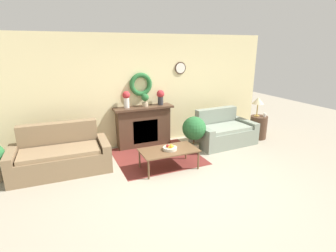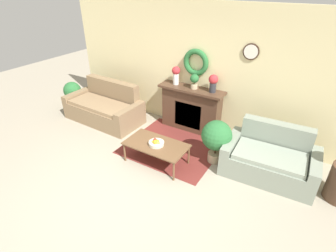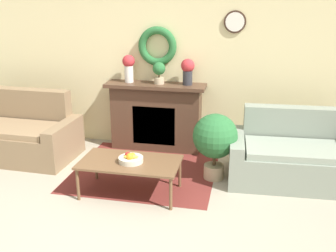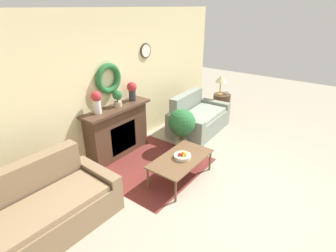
% 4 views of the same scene
% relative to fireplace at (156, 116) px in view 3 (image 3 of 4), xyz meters
% --- Properties ---
extents(ground_plane, '(16.00, 16.00, 0.00)m').
position_rel_fireplace_xyz_m(ground_plane, '(0.13, -2.42, -0.51)').
color(ground_plane, '#9E937F').
extents(floor_rug, '(1.85, 1.73, 0.01)m').
position_rel_fireplace_xyz_m(floor_rug, '(0.04, -0.81, -0.50)').
color(floor_rug, maroon).
rests_on(floor_rug, ground_plane).
extents(wall_back, '(6.80, 0.18, 2.70)m').
position_rel_fireplace_xyz_m(wall_back, '(0.13, 0.20, 0.85)').
color(wall_back, beige).
rests_on(wall_back, ground_plane).
extents(fireplace, '(1.46, 0.41, 1.00)m').
position_rel_fireplace_xyz_m(fireplace, '(0.00, 0.00, 0.00)').
color(fireplace, '#4C3323').
rests_on(fireplace, ground_plane).
extents(couch_left, '(1.89, 0.96, 0.92)m').
position_rel_fireplace_xyz_m(couch_left, '(-1.97, -0.68, -0.19)').
color(couch_left, '#846B4C').
rests_on(couch_left, ground_plane).
extents(loveseat_right, '(1.58, 0.99, 0.86)m').
position_rel_fireplace_xyz_m(loveseat_right, '(1.90, -0.68, -0.21)').
color(loveseat_right, gray).
rests_on(loveseat_right, ground_plane).
extents(coffee_table, '(1.15, 0.63, 0.41)m').
position_rel_fireplace_xyz_m(coffee_table, '(0.04, -1.46, -0.13)').
color(coffee_table, brown).
rests_on(coffee_table, ground_plane).
extents(fruit_bowl, '(0.28, 0.28, 0.12)m').
position_rel_fireplace_xyz_m(fruit_bowl, '(0.06, -1.49, -0.06)').
color(fruit_bowl, beige).
rests_on(fruit_bowl, coffee_table).
extents(vase_on_mantel_left, '(0.18, 0.18, 0.40)m').
position_rel_fireplace_xyz_m(vase_on_mantel_left, '(-0.40, 0.01, 0.73)').
color(vase_on_mantel_left, silver).
rests_on(vase_on_mantel_left, fireplace).
extents(vase_on_mantel_right, '(0.19, 0.19, 0.37)m').
position_rel_fireplace_xyz_m(vase_on_mantel_right, '(0.46, 0.01, 0.71)').
color(vase_on_mantel_right, '#2D2D33').
rests_on(vase_on_mantel_right, fireplace).
extents(potted_plant_on_mantel, '(0.18, 0.18, 0.31)m').
position_rel_fireplace_xyz_m(potted_plant_on_mantel, '(0.05, -0.01, 0.68)').
color(potted_plant_on_mantel, tan).
rests_on(potted_plant_on_mantel, fireplace).
extents(potted_plant_floor_by_loveseat, '(0.56, 0.56, 0.85)m').
position_rel_fireplace_xyz_m(potted_plant_floor_by_loveseat, '(0.96, -0.86, 0.03)').
color(potted_plant_floor_by_loveseat, tan).
rests_on(potted_plant_floor_by_loveseat, ground_plane).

